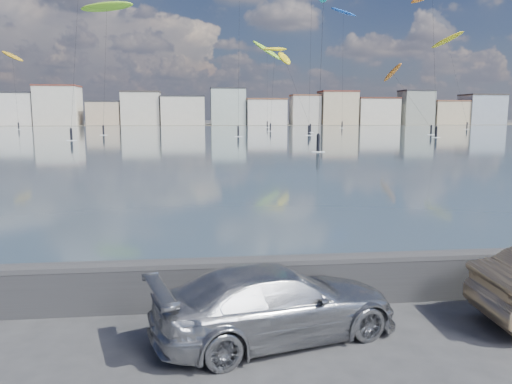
% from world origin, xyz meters
% --- Properties ---
extents(ground, '(700.00, 700.00, 0.00)m').
position_xyz_m(ground, '(0.00, 0.00, 0.00)').
color(ground, '#333335').
rests_on(ground, ground).
extents(bay_water, '(500.00, 177.00, 0.00)m').
position_xyz_m(bay_water, '(0.00, 91.50, 0.01)').
color(bay_water, '#3C535B').
rests_on(bay_water, ground).
extents(far_shore_strip, '(500.00, 60.00, 0.00)m').
position_xyz_m(far_shore_strip, '(0.00, 200.00, 0.01)').
color(far_shore_strip, '#4C473D').
rests_on(far_shore_strip, ground).
extents(seawall, '(400.00, 0.36, 1.08)m').
position_xyz_m(seawall, '(0.00, 2.70, 0.58)').
color(seawall, '#28282B').
rests_on(seawall, ground).
extents(far_buildings, '(240.79, 13.26, 14.60)m').
position_xyz_m(far_buildings, '(1.31, 186.00, 6.03)').
color(far_buildings, white).
rests_on(far_buildings, ground).
extents(car_silver, '(4.78, 2.99, 1.29)m').
position_xyz_m(car_silver, '(1.05, 1.21, 0.65)').
color(car_silver, '#A4A6AA').
rests_on(car_silver, ground).
extents(kitesurfer_2, '(5.56, 16.82, 15.29)m').
position_xyz_m(kitesurfer_2, '(41.68, 99.03, 12.68)').
color(kitesurfer_2, orange).
rests_on(kitesurfer_2, ground).
extents(kitesurfer_3, '(8.41, 10.78, 20.78)m').
position_xyz_m(kitesurfer_3, '(18.79, 118.55, 19.67)').
color(kitesurfer_3, yellow).
rests_on(kitesurfer_3, ground).
extents(kitesurfer_4, '(9.12, 18.73, 28.34)m').
position_xyz_m(kitesurfer_4, '(72.39, 136.01, 25.26)').
color(kitesurfer_4, yellow).
rests_on(kitesurfer_4, ground).
extents(kitesurfer_6, '(11.17, 11.04, 27.04)m').
position_xyz_m(kitesurfer_6, '(-18.31, 100.90, 25.32)').
color(kitesurfer_6, '#8CD826').
rests_on(kitesurfer_6, ground).
extents(kitesurfer_9, '(10.46, 11.42, 27.78)m').
position_xyz_m(kitesurfer_9, '(21.57, 153.45, 23.77)').
color(kitesurfer_9, '#8CD826').
rests_on(kitesurfer_9, ground).
extents(kitesurfer_11, '(7.60, 10.80, 21.90)m').
position_xyz_m(kitesurfer_11, '(-50.90, 140.79, 19.44)').
color(kitesurfer_11, '#BF8C19').
rests_on(kitesurfer_11, ground).
extents(kitesurfer_14, '(5.80, 19.47, 20.10)m').
position_xyz_m(kitesurfer_14, '(20.76, 115.97, 17.32)').
color(kitesurfer_14, yellow).
rests_on(kitesurfer_14, ground).
extents(kitesurfer_17, '(8.16, 10.53, 36.33)m').
position_xyz_m(kitesurfer_17, '(43.32, 144.32, 33.75)').
color(kitesurfer_17, blue).
rests_on(kitesurfer_17, ground).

